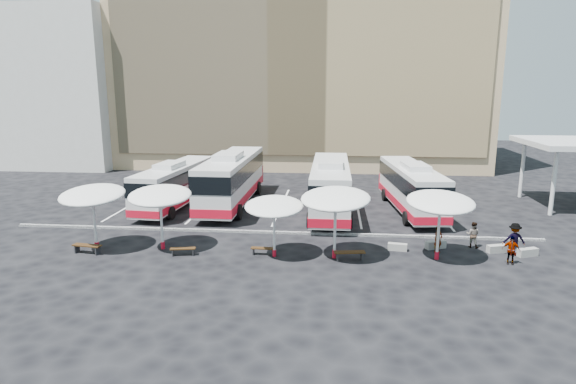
# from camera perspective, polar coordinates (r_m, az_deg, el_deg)

# --- Properties ---
(ground) EXTENTS (120.00, 120.00, 0.00)m
(ground) POSITION_cam_1_polar(r_m,az_deg,el_deg) (30.60, -2.42, -5.18)
(ground) COLOR black
(ground) RESTS_ON ground
(sandstone_building) EXTENTS (42.00, 18.25, 29.60)m
(sandstone_building) POSITION_cam_1_polar(r_m,az_deg,el_deg) (61.01, 1.74, 15.50)
(sandstone_building) COLOR tan
(sandstone_building) RESTS_ON ground
(apartment_block) EXTENTS (14.00, 14.00, 18.00)m
(apartment_block) POSITION_cam_1_polar(r_m,az_deg,el_deg) (65.33, -24.37, 11.05)
(apartment_block) COLOR beige
(apartment_block) RESTS_ON ground
(curb_divider) EXTENTS (34.00, 0.25, 0.15)m
(curb_divider) POSITION_cam_1_polar(r_m,az_deg,el_deg) (31.05, -2.29, -4.77)
(curb_divider) COLOR black
(curb_divider) RESTS_ON ground
(bay_lines) EXTENTS (24.15, 12.00, 0.01)m
(bay_lines) POSITION_cam_1_polar(r_m,az_deg,el_deg) (38.25, -0.77, -1.60)
(bay_lines) COLOR white
(bay_lines) RESTS_ON ground
(bus_0) EXTENTS (3.38, 11.60, 3.63)m
(bus_0) POSITION_cam_1_polar(r_m,az_deg,el_deg) (38.63, -13.17, 1.02)
(bus_0) COLOR silver
(bus_0) RESTS_ON ground
(bus_1) EXTENTS (3.25, 13.56, 4.30)m
(bus_1) POSITION_cam_1_polar(r_m,az_deg,el_deg) (38.46, -6.64, 1.73)
(bus_1) COLOR silver
(bus_1) RESTS_ON ground
(bus_2) EXTENTS (3.06, 12.86, 4.08)m
(bus_2) POSITION_cam_1_polar(r_m,az_deg,el_deg) (35.94, 5.03, 0.85)
(bus_2) COLOR silver
(bus_2) RESTS_ON ground
(bus_3) EXTENTS (3.69, 12.09, 3.78)m
(bus_3) POSITION_cam_1_polar(r_m,az_deg,el_deg) (37.35, 14.35, 0.70)
(bus_3) COLOR silver
(bus_3) RESTS_ON ground
(sunshade_0) EXTENTS (3.68, 3.72, 3.78)m
(sunshade_0) POSITION_cam_1_polar(r_m,az_deg,el_deg) (29.38, -22.17, -0.35)
(sunshade_0) COLOR silver
(sunshade_0) RESTS_ON ground
(sunshade_1) EXTENTS (4.08, 4.11, 3.72)m
(sunshade_1) POSITION_cam_1_polar(r_m,az_deg,el_deg) (28.25, -14.93, -0.43)
(sunshade_1) COLOR silver
(sunshade_1) RESTS_ON ground
(sunshade_2) EXTENTS (3.33, 3.37, 3.36)m
(sunshade_2) POSITION_cam_1_polar(r_m,az_deg,el_deg) (26.11, -1.67, -1.73)
(sunshade_2) COLOR silver
(sunshade_2) RESTS_ON ground
(sunshade_3) EXTENTS (4.39, 4.43, 3.92)m
(sunshade_3) POSITION_cam_1_polar(r_m,az_deg,el_deg) (25.89, 5.66, -0.82)
(sunshade_3) COLOR silver
(sunshade_3) RESTS_ON ground
(sunshade_4) EXTENTS (3.89, 3.93, 3.76)m
(sunshade_4) POSITION_cam_1_polar(r_m,az_deg,el_deg) (26.86, 17.62, -1.17)
(sunshade_4) COLOR silver
(sunshade_4) RESTS_ON ground
(wood_bench_0) EXTENTS (1.71, 0.68, 0.51)m
(wood_bench_0) POSITION_cam_1_polar(r_m,az_deg,el_deg) (29.52, -22.71, -6.01)
(wood_bench_0) COLOR black
(wood_bench_0) RESTS_ON ground
(wood_bench_1) EXTENTS (1.44, 0.63, 0.43)m
(wood_bench_1) POSITION_cam_1_polar(r_m,az_deg,el_deg) (27.61, -12.35, -6.70)
(wood_bench_1) COLOR black
(wood_bench_1) RESTS_ON ground
(wood_bench_2) EXTENTS (1.35, 0.40, 0.41)m
(wood_bench_2) POSITION_cam_1_polar(r_m,az_deg,el_deg) (27.11, -2.99, -6.81)
(wood_bench_2) COLOR black
(wood_bench_2) RESTS_ON ground
(wood_bench_3) EXTENTS (1.72, 0.70, 0.51)m
(wood_bench_3) POSITION_cam_1_polar(r_m,az_deg,el_deg) (26.39, 7.31, -7.26)
(wood_bench_3) COLOR black
(wood_bench_3) RESTS_ON ground
(conc_bench_0) EXTENTS (1.13, 0.53, 0.41)m
(conc_bench_0) POSITION_cam_1_polar(r_m,az_deg,el_deg) (28.53, 12.84, -6.37)
(conc_bench_0) COLOR gray
(conc_bench_0) RESTS_ON ground
(conc_bench_1) EXTENTS (1.28, 0.84, 0.45)m
(conc_bench_1) POSITION_cam_1_polar(r_m,az_deg,el_deg) (29.43, 17.08, -5.98)
(conc_bench_1) COLOR gray
(conc_bench_1) RESTS_ON ground
(conc_bench_2) EXTENTS (1.19, 0.72, 0.42)m
(conc_bench_2) POSITION_cam_1_polar(r_m,az_deg,el_deg) (29.97, 23.51, -6.18)
(conc_bench_2) COLOR gray
(conc_bench_2) RESTS_ON ground
(conc_bench_3) EXTENTS (1.23, 0.78, 0.44)m
(conc_bench_3) POSITION_cam_1_polar(r_m,az_deg,el_deg) (30.02, 26.52, -6.41)
(conc_bench_3) COLOR gray
(conc_bench_3) RESTS_ON ground
(passenger_0) EXTENTS (0.66, 0.59, 1.52)m
(passenger_0) POSITION_cam_1_polar(r_m,az_deg,el_deg) (28.59, 17.36, -5.42)
(passenger_0) COLOR black
(passenger_0) RESTS_ON ground
(passenger_1) EXTENTS (0.91, 0.83, 1.54)m
(passenger_1) POSITION_cam_1_polar(r_m,az_deg,el_deg) (30.16, 21.10, -4.75)
(passenger_1) COLOR black
(passenger_1) RESTS_ON ground
(passenger_2) EXTENTS (0.97, 0.60, 1.54)m
(passenger_2) POSITION_cam_1_polar(r_m,az_deg,el_deg) (28.16, 24.92, -6.27)
(passenger_2) COLOR black
(passenger_2) RESTS_ON ground
(passenger_3) EXTENTS (1.23, 0.75, 1.85)m
(passenger_3) POSITION_cam_1_polar(r_m,az_deg,el_deg) (29.64, 25.24, -5.09)
(passenger_3) COLOR black
(passenger_3) RESTS_ON ground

